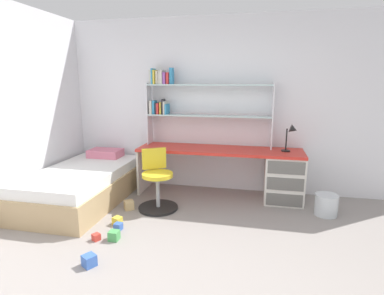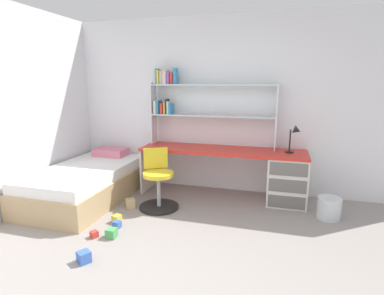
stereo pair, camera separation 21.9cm
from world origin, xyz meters
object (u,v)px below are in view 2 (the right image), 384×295
object	(u,v)px
bookshelf_hutch	(193,99)
swivel_chair	(158,185)
toy_block_blue_1	(84,257)
toy_block_yellow_2	(117,219)
toy_block_red_4	(94,234)
toy_block_blue_5	(117,224)
desk_lamp	(295,135)
toy_block_green_0	(111,233)
toy_block_natural_3	(130,203)
waste_bin	(329,208)
bed_platform	(87,183)
desk	(267,173)

from	to	relation	value
bookshelf_hutch	swivel_chair	bearing A→B (deg)	-106.65
toy_block_blue_1	toy_block_yellow_2	size ratio (longest dim) A/B	1.18
toy_block_red_4	toy_block_blue_5	world-z (taller)	toy_block_blue_5
swivel_chair	toy_block_yellow_2	size ratio (longest dim) A/B	8.61
bookshelf_hutch	toy_block_yellow_2	size ratio (longest dim) A/B	20.43
desk_lamp	toy_block_green_0	bearing A→B (deg)	-140.67
swivel_chair	toy_block_blue_5	distance (m)	0.78
swivel_chair	toy_block_natural_3	bearing A→B (deg)	-160.57
bookshelf_hutch	waste_bin	size ratio (longest dim) A/B	6.66
toy_block_red_4	bed_platform	bearing A→B (deg)	127.07
desk_lamp	desk	bearing A→B (deg)	179.75
toy_block_blue_1	toy_block_blue_5	bearing A→B (deg)	94.27
toy_block_blue_5	toy_block_green_0	bearing A→B (deg)	-75.18
bookshelf_hutch	swivel_chair	distance (m)	1.38
toy_block_blue_1	toy_block_natural_3	bearing A→B (deg)	97.69
swivel_chair	toy_block_yellow_2	xyz separation A→B (m)	(-0.31, -0.56, -0.26)
toy_block_red_4	bookshelf_hutch	bearing A→B (deg)	71.13
toy_block_green_0	desk	bearing A→B (deg)	45.07
desk_lamp	toy_block_blue_5	world-z (taller)	desk_lamp
waste_bin	toy_block_natural_3	distance (m)	2.52
desk	bookshelf_hutch	bearing A→B (deg)	170.98
waste_bin	toy_block_blue_5	size ratio (longest dim) A/B	3.44
toy_block_natural_3	swivel_chair	bearing A→B (deg)	19.43
waste_bin	toy_block_blue_5	xyz separation A→B (m)	(-2.37, -0.93, -0.09)
bookshelf_hutch	toy_block_natural_3	size ratio (longest dim) A/B	15.86
desk	toy_block_yellow_2	xyz separation A→B (m)	(-1.67, -1.20, -0.36)
desk	toy_block_blue_1	distance (m)	2.57
toy_block_green_0	toy_block_natural_3	bearing A→B (deg)	102.69
toy_block_blue_5	toy_block_red_4	bearing A→B (deg)	-115.36
bookshelf_hutch	bed_platform	size ratio (longest dim) A/B	0.99
bed_platform	toy_block_blue_1	distance (m)	1.67
toy_block_yellow_2	toy_block_natural_3	world-z (taller)	toy_block_natural_3
bed_platform	desk_lamp	bearing A→B (deg)	12.65
toy_block_yellow_2	desk_lamp	bearing A→B (deg)	30.78
bed_platform	waste_bin	size ratio (longest dim) A/B	6.76
swivel_chair	toy_block_blue_1	size ratio (longest dim) A/B	7.30
toy_block_natural_3	toy_block_red_4	distance (m)	0.83
bookshelf_hutch	toy_block_yellow_2	xyz separation A→B (m)	(-0.55, -1.38, -1.34)
toy_block_yellow_2	toy_block_red_4	xyz separation A→B (m)	(-0.05, -0.39, -0.01)
toy_block_natural_3	toy_block_green_0	bearing A→B (deg)	-77.31
toy_block_blue_1	toy_block_natural_3	size ratio (longest dim) A/B	0.92
bed_platform	toy_block_green_0	distance (m)	1.30
bookshelf_hutch	toy_block_blue_1	bearing A→B (deg)	-100.97
toy_block_red_4	toy_block_blue_5	distance (m)	0.29
swivel_chair	toy_block_red_4	size ratio (longest dim) A/B	10.86
desk	toy_block_blue_1	xyz separation A→B (m)	(-1.55, -2.02, -0.35)
toy_block_green_0	toy_block_blue_1	world-z (taller)	toy_block_blue_1
swivel_chair	waste_bin	world-z (taller)	swivel_chair
toy_block_green_0	toy_block_red_4	bearing A→B (deg)	-166.18
swivel_chair	toy_block_green_0	xyz separation A→B (m)	(-0.18, -0.91, -0.26)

